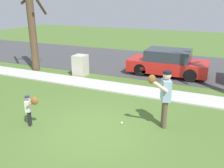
{
  "coord_description": "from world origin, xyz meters",
  "views": [
    {
      "loc": [
        3.11,
        -5.69,
        3.66
      ],
      "look_at": [
        0.01,
        1.37,
        1.0
      ],
      "focal_mm": 38.4,
      "sensor_mm": 36.0,
      "label": 1
    }
  ],
  "objects_px": {
    "street_tree_far": "(31,18)",
    "utility_cabinet": "(80,65)",
    "baseball": "(122,123)",
    "person_adult": "(164,93)",
    "parked_hatchback_red": "(168,63)",
    "person_child": "(30,106)"
  },
  "relations": [
    {
      "from": "street_tree_far",
      "to": "utility_cabinet",
      "type": "bearing_deg",
      "value": 4.33
    },
    {
      "from": "baseball",
      "to": "utility_cabinet",
      "type": "distance_m",
      "value": 5.67
    },
    {
      "from": "person_adult",
      "to": "street_tree_far",
      "type": "bearing_deg",
      "value": -46.87
    },
    {
      "from": "person_adult",
      "to": "street_tree_far",
      "type": "height_order",
      "value": "street_tree_far"
    },
    {
      "from": "utility_cabinet",
      "to": "parked_hatchback_red",
      "type": "xyz_separation_m",
      "value": [
        4.14,
        1.87,
        0.13
      ]
    },
    {
      "from": "person_child",
      "to": "parked_hatchback_red",
      "type": "relative_size",
      "value": 0.26
    },
    {
      "from": "person_adult",
      "to": "parked_hatchback_red",
      "type": "bearing_deg",
      "value": -102.74
    },
    {
      "from": "utility_cabinet",
      "to": "person_child",
      "type": "bearing_deg",
      "value": -75.06
    },
    {
      "from": "utility_cabinet",
      "to": "street_tree_far",
      "type": "bearing_deg",
      "value": -175.67
    },
    {
      "from": "person_child",
      "to": "baseball",
      "type": "xyz_separation_m",
      "value": [
        2.49,
        1.24,
        -0.64
      ]
    },
    {
      "from": "street_tree_far",
      "to": "parked_hatchback_red",
      "type": "bearing_deg",
      "value": 16.77
    },
    {
      "from": "person_child",
      "to": "street_tree_far",
      "type": "height_order",
      "value": "street_tree_far"
    },
    {
      "from": "baseball",
      "to": "person_adult",
      "type": "bearing_deg",
      "value": 15.62
    },
    {
      "from": "person_adult",
      "to": "person_child",
      "type": "height_order",
      "value": "person_adult"
    },
    {
      "from": "utility_cabinet",
      "to": "parked_hatchback_red",
      "type": "height_order",
      "value": "parked_hatchback_red"
    },
    {
      "from": "person_child",
      "to": "utility_cabinet",
      "type": "distance_m",
      "value": 5.5
    },
    {
      "from": "person_adult",
      "to": "parked_hatchback_red",
      "type": "height_order",
      "value": "person_adult"
    },
    {
      "from": "utility_cabinet",
      "to": "street_tree_far",
      "type": "xyz_separation_m",
      "value": [
        -2.75,
        -0.21,
        2.32
      ]
    },
    {
      "from": "utility_cabinet",
      "to": "baseball",
      "type": "bearing_deg",
      "value": -46.2
    },
    {
      "from": "person_child",
      "to": "street_tree_far",
      "type": "xyz_separation_m",
      "value": [
        -4.17,
        5.11,
        2.18
      ]
    },
    {
      "from": "utility_cabinet",
      "to": "parked_hatchback_red",
      "type": "distance_m",
      "value": 4.54
    },
    {
      "from": "baseball",
      "to": "parked_hatchback_red",
      "type": "height_order",
      "value": "parked_hatchback_red"
    }
  ]
}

